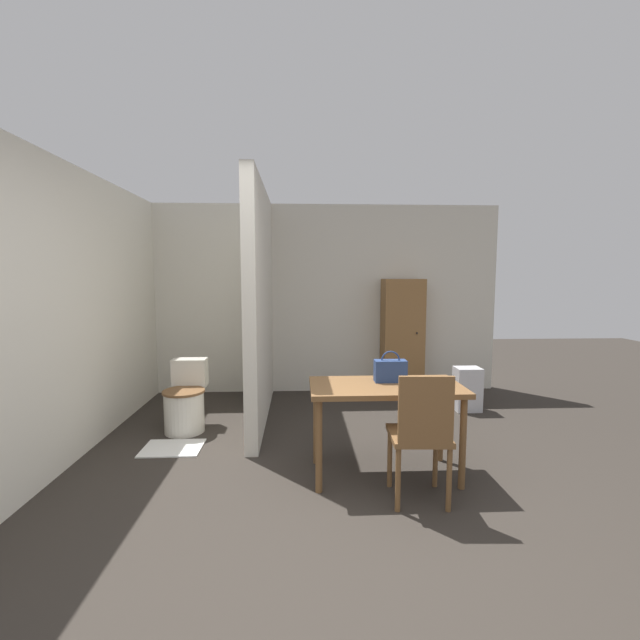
{
  "coord_description": "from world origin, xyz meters",
  "views": [
    {
      "loc": [
        -0.13,
        -2.28,
        1.56
      ],
      "look_at": [
        0.06,
        1.7,
        1.15
      ],
      "focal_mm": 24.0,
      "sensor_mm": 36.0,
      "label": 1
    }
  ],
  "objects_px": {
    "handbag": "(390,370)",
    "space_heater": "(467,389)",
    "wooden_cabinet": "(402,337)",
    "dining_table": "(386,396)",
    "wooden_chair": "(421,432)",
    "toilet": "(186,402)"
  },
  "relations": [
    {
      "from": "handbag",
      "to": "space_heater",
      "type": "bearing_deg",
      "value": 50.23
    },
    {
      "from": "handbag",
      "to": "wooden_cabinet",
      "type": "xyz_separation_m",
      "value": [
        0.63,
        2.22,
        -0.06
      ]
    },
    {
      "from": "space_heater",
      "to": "wooden_cabinet",
      "type": "bearing_deg",
      "value": 129.19
    },
    {
      "from": "dining_table",
      "to": "wooden_cabinet",
      "type": "distance_m",
      "value": 2.41
    },
    {
      "from": "wooden_chair",
      "to": "toilet",
      "type": "bearing_deg",
      "value": 145.49
    },
    {
      "from": "dining_table",
      "to": "toilet",
      "type": "relative_size",
      "value": 1.68
    },
    {
      "from": "dining_table",
      "to": "wooden_chair",
      "type": "xyz_separation_m",
      "value": [
        0.16,
        -0.43,
        -0.13
      ]
    },
    {
      "from": "wooden_chair",
      "to": "handbag",
      "type": "height_order",
      "value": "handbag"
    },
    {
      "from": "wooden_chair",
      "to": "wooden_cabinet",
      "type": "distance_m",
      "value": 2.8
    },
    {
      "from": "wooden_cabinet",
      "to": "toilet",
      "type": "bearing_deg",
      "value": -153.99
    },
    {
      "from": "toilet",
      "to": "handbag",
      "type": "distance_m",
      "value": 2.19
    },
    {
      "from": "wooden_chair",
      "to": "toilet",
      "type": "height_order",
      "value": "wooden_chair"
    },
    {
      "from": "toilet",
      "to": "wooden_cabinet",
      "type": "height_order",
      "value": "wooden_cabinet"
    },
    {
      "from": "handbag",
      "to": "space_heater",
      "type": "relative_size",
      "value": 0.5
    },
    {
      "from": "dining_table",
      "to": "wooden_chair",
      "type": "bearing_deg",
      "value": -69.94
    },
    {
      "from": "wooden_cabinet",
      "to": "handbag",
      "type": "bearing_deg",
      "value": -105.92
    },
    {
      "from": "wooden_chair",
      "to": "toilet",
      "type": "xyz_separation_m",
      "value": [
        -1.98,
        1.51,
        -0.22
      ]
    },
    {
      "from": "wooden_chair",
      "to": "space_heater",
      "type": "bearing_deg",
      "value": 63.48
    },
    {
      "from": "handbag",
      "to": "wooden_chair",
      "type": "bearing_deg",
      "value": -78.64
    },
    {
      "from": "toilet",
      "to": "wooden_cabinet",
      "type": "bearing_deg",
      "value": 26.01
    },
    {
      "from": "wooden_chair",
      "to": "wooden_cabinet",
      "type": "bearing_deg",
      "value": 81.96
    },
    {
      "from": "toilet",
      "to": "wooden_cabinet",
      "type": "xyz_separation_m",
      "value": [
        2.51,
        1.22,
        0.47
      ]
    }
  ]
}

